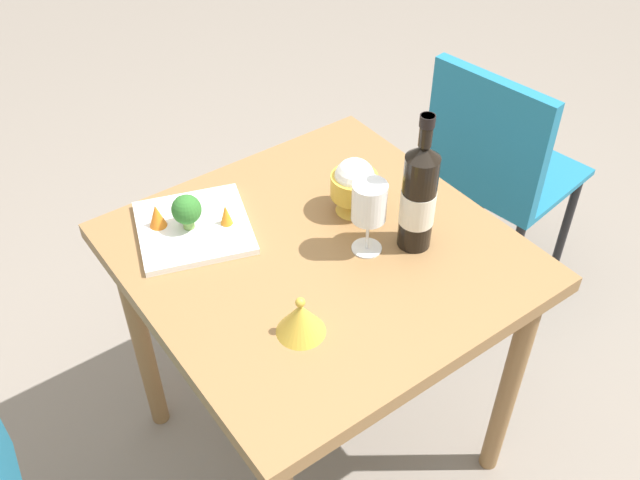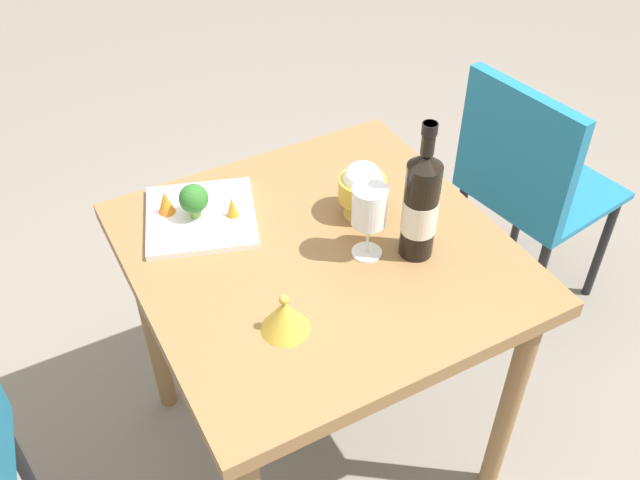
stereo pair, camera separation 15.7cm
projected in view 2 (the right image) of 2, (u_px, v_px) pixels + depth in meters
name	position (u px, v px, depth m)	size (l,w,h in m)	color
ground_plane	(320.00, 439.00, 2.09)	(8.00, 8.00, 0.00)	gray
dining_table	(320.00, 282.00, 1.66)	(0.80, 0.80, 0.75)	olive
chair_near_window	(526.00, 178.00, 2.16)	(0.46, 0.46, 0.85)	teal
wine_bottle	(421.00, 205.00, 1.50)	(0.08, 0.08, 0.33)	black
wine_glass	(369.00, 208.00, 1.50)	(0.08, 0.08, 0.18)	white
rice_bowl	(362.00, 188.00, 1.64)	(0.11, 0.11, 0.14)	gold
rice_bowl_lid	(285.00, 316.00, 1.39)	(0.10, 0.10, 0.09)	gold
serving_plate	(201.00, 217.00, 1.66)	(0.32, 0.32, 0.02)	white
broccoli_floret	(194.00, 199.00, 1.62)	(0.07, 0.07, 0.09)	#729E4C
carrot_garnish_left	(232.00, 207.00, 1.64)	(0.03, 0.03, 0.05)	orange
carrot_garnish_right	(166.00, 202.00, 1.65)	(0.04, 0.04, 0.06)	orange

